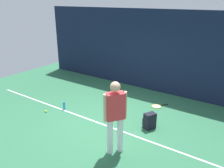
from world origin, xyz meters
TOP-DOWN VIEW (x-y plane):
  - ground_plane at (0.00, 0.00)m, footprint 12.00×12.00m
  - back_fence at (0.00, 3.00)m, footprint 10.00×0.10m
  - court_line at (0.00, -0.20)m, footprint 9.00×0.05m
  - tennis_player at (1.07, -1.02)m, footprint 0.41×0.45m
  - tennis_racket at (0.86, 1.73)m, footprint 0.48×0.61m
  - backpack at (1.24, 0.38)m, footprint 0.37×0.36m
  - tennis_ball_near_player at (-1.79, -0.61)m, footprint 0.07×0.07m
  - water_bottle at (-1.47, -0.13)m, footprint 0.07×0.07m

SIDE VIEW (x-z plane):
  - ground_plane at x=0.00m, z-range 0.00..0.00m
  - court_line at x=0.00m, z-range 0.00..0.00m
  - tennis_racket at x=0.86m, z-range 0.00..0.03m
  - tennis_ball_near_player at x=-1.79m, z-range 0.00..0.07m
  - water_bottle at x=-1.47m, z-range 0.00..0.25m
  - backpack at x=1.24m, z-range -0.01..0.43m
  - tennis_player at x=1.07m, z-range 0.12..1.82m
  - back_fence at x=0.00m, z-range 0.00..2.97m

